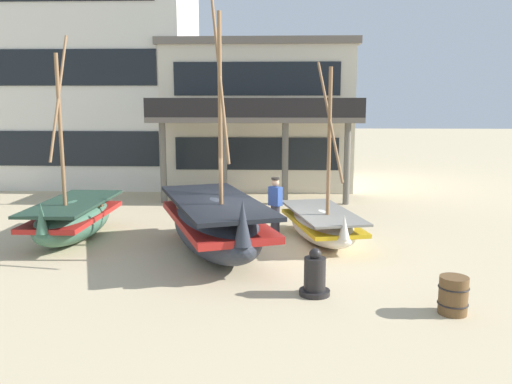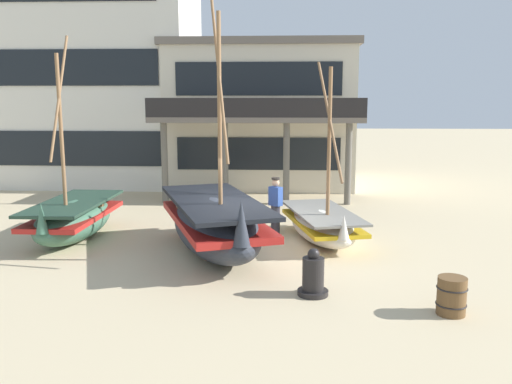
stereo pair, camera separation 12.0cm
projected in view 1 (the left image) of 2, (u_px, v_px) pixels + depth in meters
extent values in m
plane|color=#CCB78E|center=(254.00, 252.00, 13.63)|extent=(120.00, 120.00, 0.00)
ellipsoid|color=#427056|center=(74.00, 221.00, 14.82)|extent=(1.62, 4.00, 1.08)
cube|color=red|center=(73.00, 216.00, 14.80)|extent=(1.63, 3.84, 0.13)
cube|color=#243D2F|center=(73.00, 203.00, 14.74)|extent=(1.66, 3.92, 0.08)
cone|color=#427056|center=(41.00, 219.00, 12.86)|extent=(0.32, 0.32, 0.76)
cylinder|color=olive|center=(61.00, 137.00, 13.93)|extent=(0.10, 0.10, 4.28)
cylinder|color=olive|center=(58.00, 97.00, 13.76)|extent=(0.09, 1.53, 3.26)
cube|color=olive|center=(77.00, 205.00, 15.05)|extent=(1.49, 0.18, 0.06)
ellipsoid|color=#2D333D|center=(215.00, 227.00, 13.44)|extent=(3.54, 5.40, 1.40)
cube|color=red|center=(215.00, 220.00, 13.41)|extent=(3.49, 5.22, 0.17)
cube|color=black|center=(215.00, 201.00, 13.33)|extent=(3.56, 5.33, 0.10)
cone|color=#2D333D|center=(243.00, 223.00, 11.05)|extent=(0.49, 0.49, 0.98)
cylinder|color=olive|center=(220.00, 119.00, 12.38)|extent=(0.10, 0.10, 4.85)
cylinder|color=olive|center=(220.00, 74.00, 12.20)|extent=(0.60, 1.47, 4.00)
cube|color=olive|center=(211.00, 205.00, 13.71)|extent=(1.74, 0.78, 0.06)
ellipsoid|color=silver|center=(322.00, 226.00, 14.68)|extent=(2.23, 3.84, 0.85)
cube|color=gold|center=(322.00, 222.00, 14.66)|extent=(2.21, 3.70, 0.10)
cube|color=gray|center=(322.00, 212.00, 14.61)|extent=(2.25, 3.78, 0.06)
cone|color=silver|center=(344.00, 227.00, 12.94)|extent=(0.35, 0.35, 0.59)
cylinder|color=olive|center=(329.00, 147.00, 13.86)|extent=(0.10, 0.10, 4.09)
cylinder|color=olive|center=(330.00, 119.00, 13.74)|extent=(0.57, 2.17, 3.04)
cube|color=olive|center=(319.00, 213.00, 14.89)|extent=(1.37, 0.47, 0.06)
cylinder|color=#33333D|center=(275.00, 221.00, 15.27)|extent=(0.26, 0.26, 0.88)
cube|color=#2D4C99|center=(275.00, 196.00, 15.15)|extent=(0.42, 0.40, 0.54)
sphere|color=tan|center=(275.00, 183.00, 15.08)|extent=(0.22, 0.22, 0.22)
cylinder|color=#2D2823|center=(275.00, 178.00, 15.06)|extent=(0.24, 0.24, 0.05)
cylinder|color=black|center=(314.00, 292.00, 10.68)|extent=(0.62, 0.62, 0.10)
cylinder|color=black|center=(315.00, 274.00, 10.61)|extent=(0.44, 0.44, 0.67)
sphere|color=black|center=(315.00, 254.00, 10.54)|extent=(0.24, 0.24, 0.24)
cylinder|color=brown|center=(453.00, 295.00, 9.68)|extent=(0.52, 0.52, 0.70)
torus|color=black|center=(454.00, 287.00, 9.66)|extent=(0.56, 0.56, 0.03)
torus|color=black|center=(453.00, 303.00, 9.71)|extent=(0.56, 0.56, 0.03)
cube|color=beige|center=(259.00, 118.00, 24.74)|extent=(7.99, 6.17, 6.05)
cube|color=#70665B|center=(260.00, 47.00, 24.20)|extent=(8.31, 6.42, 0.30)
cube|color=black|center=(257.00, 154.00, 21.91)|extent=(6.72, 0.06, 1.33)
cube|color=black|center=(257.00, 79.00, 21.39)|extent=(6.72, 0.06, 1.33)
cube|color=#70665B|center=(255.00, 119.00, 20.43)|extent=(7.99, 2.56, 0.20)
cylinder|color=#666056|center=(163.00, 163.00, 19.96)|extent=(0.24, 0.24, 3.02)
cylinder|color=#666056|center=(224.00, 163.00, 19.87)|extent=(0.24, 0.24, 3.02)
cylinder|color=#666056|center=(285.00, 164.00, 19.77)|extent=(0.24, 0.24, 3.02)
cylinder|color=#666056|center=(347.00, 164.00, 19.68)|extent=(0.24, 0.24, 3.02)
cube|color=black|center=(254.00, 108.00, 19.14)|extent=(7.99, 0.08, 0.70)
cube|color=silver|center=(73.00, 75.00, 24.87)|extent=(11.00, 6.04, 9.99)
cube|color=black|center=(50.00, 149.00, 22.41)|extent=(9.24, 0.06, 1.46)
cube|color=black|center=(45.00, 68.00, 21.84)|extent=(9.24, 0.06, 1.46)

